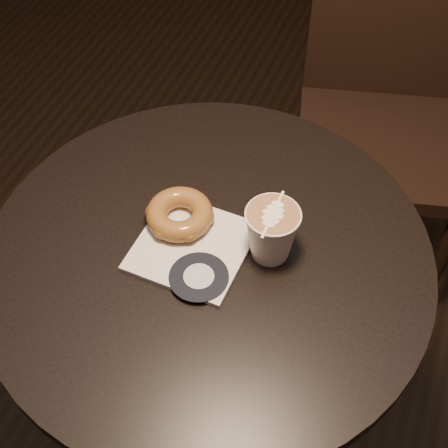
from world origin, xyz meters
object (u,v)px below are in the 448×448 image
Objects in this scene: pastry_bag at (192,246)px; doughnut at (180,214)px; latte_cup at (271,233)px; cafe_table at (210,316)px; chair at (392,80)px.

doughnut is (-0.04, 0.04, 0.02)m from pastry_bag.
doughnut is 0.15m from latte_cup.
cafe_table is 0.76m from chair.
doughnut is (-0.22, -0.71, 0.19)m from chair.
latte_cup is (0.15, 0.00, 0.02)m from doughnut.
chair is at bearing 77.65° from cafe_table.
cafe_table is at bearing -26.49° from doughnut.
doughnut is at bearing -122.22° from chair.
latte_cup reaches higher than doughnut.
pastry_bag is at bearing -161.78° from latte_cup.
pastry_bag is at bearing -44.83° from doughnut.
chair is at bearing 84.26° from latte_cup.
chair is 6.31× the size of pastry_bag.
cafe_table is 0.71× the size of chair.
doughnut reaches higher than pastry_bag.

